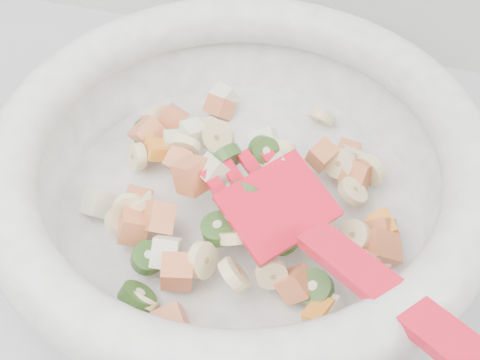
# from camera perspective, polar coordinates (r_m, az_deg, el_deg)

# --- Properties ---
(mixing_bowl) EXTENTS (0.44, 0.41, 0.14)m
(mixing_bowl) POSITION_cam_1_polar(r_m,az_deg,el_deg) (0.46, 0.06, 0.76)
(mixing_bowl) COLOR white
(mixing_bowl) RESTS_ON counter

